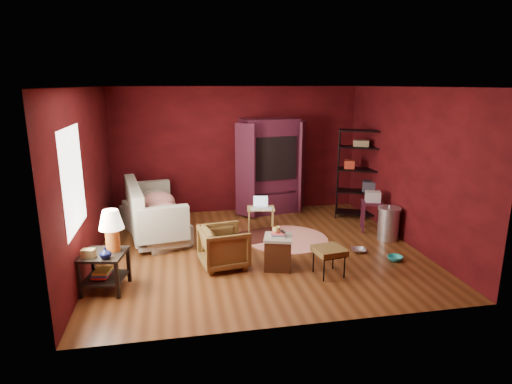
{
  "coord_description": "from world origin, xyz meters",
  "views": [
    {
      "loc": [
        -1.35,
        -6.96,
        2.85
      ],
      "look_at": [
        0.0,
        0.2,
        1.0
      ],
      "focal_mm": 30.0,
      "sensor_mm": 36.0,
      "label": 1
    }
  ],
  "objects_px": {
    "hamper": "(278,252)",
    "tv_armoire": "(270,164)",
    "sofa": "(154,215)",
    "armchair": "(224,245)",
    "side_table": "(108,243)",
    "laptop_desk": "(261,210)",
    "wire_shelving": "(360,170)"
  },
  "relations": [
    {
      "from": "hamper",
      "to": "tv_armoire",
      "type": "xyz_separation_m",
      "value": [
        0.53,
        3.05,
        0.82
      ]
    },
    {
      "from": "sofa",
      "to": "armchair",
      "type": "xyz_separation_m",
      "value": [
        1.16,
        -1.72,
        -0.03
      ]
    },
    {
      "from": "side_table",
      "to": "sofa",
      "type": "bearing_deg",
      "value": 76.44
    },
    {
      "from": "laptop_desk",
      "to": "wire_shelving",
      "type": "bearing_deg",
      "value": 19.82
    },
    {
      "from": "sofa",
      "to": "armchair",
      "type": "distance_m",
      "value": 2.07
    },
    {
      "from": "hamper",
      "to": "wire_shelving",
      "type": "height_order",
      "value": "wire_shelving"
    },
    {
      "from": "hamper",
      "to": "tv_armoire",
      "type": "relative_size",
      "value": 0.29
    },
    {
      "from": "armchair",
      "to": "side_table",
      "type": "height_order",
      "value": "side_table"
    },
    {
      "from": "sofa",
      "to": "side_table",
      "type": "distance_m",
      "value": 2.24
    },
    {
      "from": "side_table",
      "to": "laptop_desk",
      "type": "distance_m",
      "value": 3.33
    },
    {
      "from": "wire_shelving",
      "to": "hamper",
      "type": "bearing_deg",
      "value": -111.58
    },
    {
      "from": "armchair",
      "to": "tv_armoire",
      "type": "distance_m",
      "value": 3.23
    },
    {
      "from": "tv_armoire",
      "to": "wire_shelving",
      "type": "bearing_deg",
      "value": -32.8
    },
    {
      "from": "side_table",
      "to": "tv_armoire",
      "type": "relative_size",
      "value": 0.55
    },
    {
      "from": "tv_armoire",
      "to": "wire_shelving",
      "type": "distance_m",
      "value": 1.97
    },
    {
      "from": "side_table",
      "to": "tv_armoire",
      "type": "xyz_separation_m",
      "value": [
        3.05,
        3.27,
        0.41
      ]
    },
    {
      "from": "laptop_desk",
      "to": "tv_armoire",
      "type": "xyz_separation_m",
      "value": [
        0.44,
        1.21,
        0.69
      ]
    },
    {
      "from": "sofa",
      "to": "wire_shelving",
      "type": "xyz_separation_m",
      "value": [
        4.34,
        0.33,
        0.66
      ]
    },
    {
      "from": "armchair",
      "to": "laptop_desk",
      "type": "height_order",
      "value": "armchair"
    },
    {
      "from": "hamper",
      "to": "wire_shelving",
      "type": "xyz_separation_m",
      "value": [
        2.34,
        2.27,
        0.78
      ]
    },
    {
      "from": "laptop_desk",
      "to": "hamper",
      "type": "bearing_deg",
      "value": -83.76
    },
    {
      "from": "armchair",
      "to": "tv_armoire",
      "type": "xyz_separation_m",
      "value": [
        1.37,
        2.83,
        0.74
      ]
    },
    {
      "from": "sofa",
      "to": "armchair",
      "type": "relative_size",
      "value": 2.78
    },
    {
      "from": "wire_shelving",
      "to": "side_table",
      "type": "bearing_deg",
      "value": -128.52
    },
    {
      "from": "laptop_desk",
      "to": "tv_armoire",
      "type": "bearing_deg",
      "value": 78.92
    },
    {
      "from": "armchair",
      "to": "hamper",
      "type": "distance_m",
      "value": 0.87
    },
    {
      "from": "armchair",
      "to": "hamper",
      "type": "relative_size",
      "value": 1.19
    },
    {
      "from": "side_table",
      "to": "hamper",
      "type": "xyz_separation_m",
      "value": [
        2.51,
        0.22,
        -0.41
      ]
    },
    {
      "from": "armchair",
      "to": "tv_armoire",
      "type": "relative_size",
      "value": 0.34
    },
    {
      "from": "side_table",
      "to": "hamper",
      "type": "relative_size",
      "value": 1.89
    },
    {
      "from": "wire_shelving",
      "to": "tv_armoire",
      "type": "bearing_deg",
      "value": -178.96
    },
    {
      "from": "laptop_desk",
      "to": "tv_armoire",
      "type": "distance_m",
      "value": 1.46
    }
  ]
}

